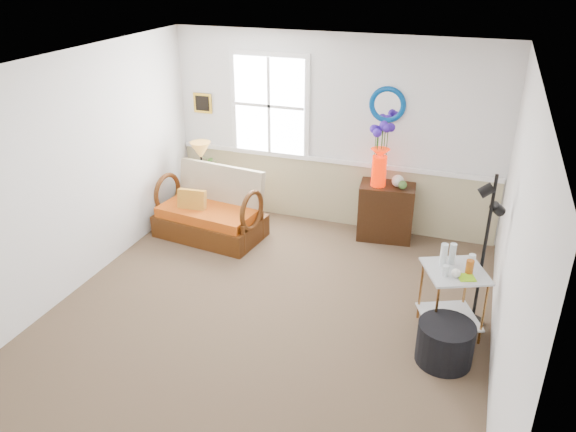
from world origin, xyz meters
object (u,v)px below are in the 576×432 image
(cabinet, at_px, (386,211))
(ottoman, at_px, (445,343))
(side_table, at_px, (451,301))
(lamp_stand, at_px, (202,196))
(loveseat, at_px, (209,205))
(floor_lamp, at_px, (484,253))

(cabinet, distance_m, ottoman, 2.55)
(side_table, xyz_separation_m, ottoman, (0.01, -0.50, -0.15))
(side_table, bearing_deg, lamp_stand, 155.26)
(side_table, distance_m, ottoman, 0.52)
(lamp_stand, distance_m, cabinet, 2.65)
(loveseat, height_order, floor_lamp, floor_lamp)
(ottoman, bearing_deg, lamp_stand, 149.20)
(cabinet, height_order, side_table, cabinet)
(lamp_stand, xyz_separation_m, ottoman, (3.65, -2.18, -0.09))
(floor_lamp, distance_m, ottoman, 0.98)
(cabinet, bearing_deg, lamp_stand, 176.99)
(side_table, height_order, floor_lamp, floor_lamp)
(ottoman, bearing_deg, floor_lamp, 72.20)
(lamp_stand, height_order, cabinet, cabinet)
(loveseat, xyz_separation_m, cabinet, (2.22, 0.75, -0.08))
(ottoman, bearing_deg, cabinet, 113.26)
(loveseat, relative_size, cabinet, 1.83)
(loveseat, distance_m, floor_lamp, 3.58)
(lamp_stand, distance_m, side_table, 4.01)
(cabinet, relative_size, side_table, 1.07)
(lamp_stand, xyz_separation_m, floor_lamp, (3.88, -1.46, 0.54))
(loveseat, distance_m, ottoman, 3.60)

